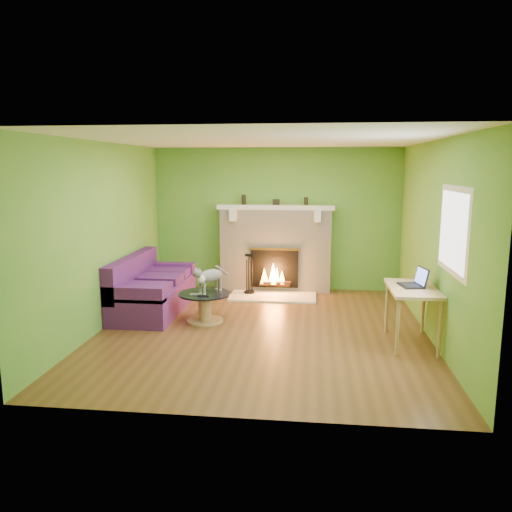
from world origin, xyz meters
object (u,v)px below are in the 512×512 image
Objects in this scene: coffee_table at (205,305)px; desk at (413,294)px; sofa at (151,290)px; cat at (210,279)px.

desk is (2.84, -0.63, 0.41)m from coffee_table.
sofa is 1.08m from coffee_table.
sofa reaches higher than coffee_table.
cat is at bearing 166.14° from desk.
coffee_table is 0.75× the size of desk.
coffee_table is 0.40m from cat.
coffee_table is at bearing 167.47° from desk.
sofa reaches higher than desk.
sofa is 3.97m from desk.
cat is (0.08, 0.05, 0.39)m from coffee_table.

